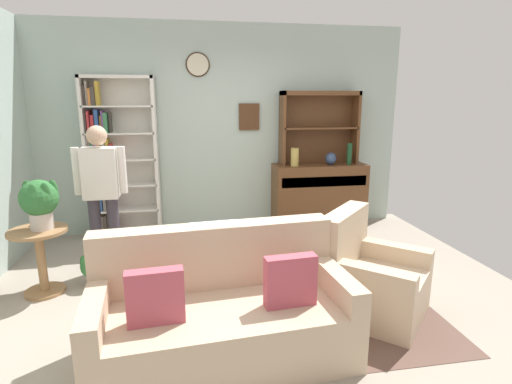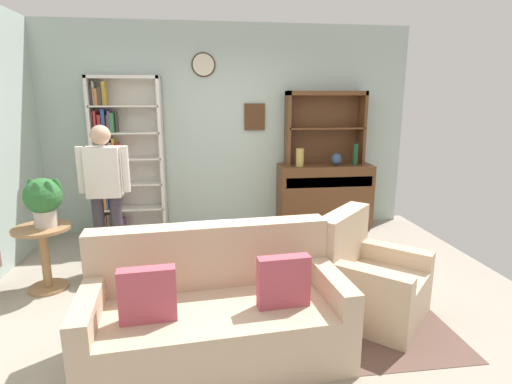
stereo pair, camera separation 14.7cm
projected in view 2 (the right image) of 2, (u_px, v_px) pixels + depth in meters
The scene contains 15 objects.
ground_plane at pixel (248, 295), 3.84m from camera, with size 5.40×4.60×0.02m, color #9E9384.
wall_back at pixel (230, 129), 5.57m from camera, with size 5.00×0.09×2.80m.
area_rug at pixel (275, 308), 3.57m from camera, with size 2.71×1.93×0.01m, color brown.
bookshelf at pixel (122, 160), 5.29m from camera, with size 0.90×0.30×2.10m.
sideboard at pixel (324, 193), 5.68m from camera, with size 1.30×0.45×0.92m.
sideboard_hutch at pixel (325, 118), 5.55m from camera, with size 1.10×0.26×1.00m.
vase_tall at pixel (300, 157), 5.43m from camera, with size 0.11×0.11×0.25m, color tan.
vase_round at pixel (336, 159), 5.52m from camera, with size 0.15×0.15×0.17m, color #33476B.
bottle_wine at pixel (355, 154), 5.52m from camera, with size 0.07×0.07×0.30m, color #194223.
couch_floral at pixel (216, 314), 2.88m from camera, with size 1.86×1.00×0.90m.
armchair_floral at pixel (368, 283), 3.41m from camera, with size 1.08×1.08×0.88m.
plant_stand at pixel (44, 251), 3.85m from camera, with size 0.52×0.52×0.64m.
potted_plant_large at pixel (43, 198), 3.74m from camera, with size 0.34×0.34×0.47m.
potted_plant_small at pixel (95, 265), 4.02m from camera, with size 0.24×0.24×0.33m.
person_reading at pixel (105, 188), 4.18m from camera, with size 0.52×0.20×1.56m.
Camera 2 is at (-0.40, -3.49, 1.82)m, focal length 28.18 mm.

